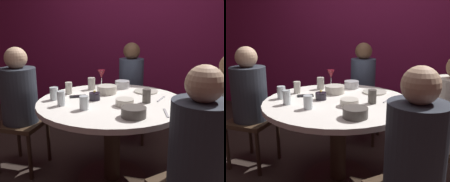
{
  "view_description": "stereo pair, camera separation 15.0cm",
  "coord_description": "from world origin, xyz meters",
  "views": [
    {
      "loc": [
        0.5,
        -1.96,
        1.34
      ],
      "look_at": [
        0.0,
        0.0,
        0.82
      ],
      "focal_mm": 40.88,
      "sensor_mm": 36.0,
      "label": 1
    },
    {
      "loc": [
        0.64,
        -1.91,
        1.34
      ],
      "look_at": [
        0.0,
        0.0,
        0.82
      ],
      "focal_mm": 40.88,
      "sensor_mm": 36.0,
      "label": 2
    }
  ],
  "objects": [
    {
      "name": "cell_phone",
      "position": [
        -0.31,
        0.03,
        0.74
      ],
      "size": [
        0.16,
        0.13,
        0.01
      ],
      "primitive_type": "cube",
      "rotation": [
        0.0,
        0.0,
        2.07
      ],
      "color": "black",
      "rests_on": "dining_table"
    },
    {
      "name": "candle_holder",
      "position": [
        -0.14,
        -0.02,
        0.77
      ],
      "size": [
        0.09,
        0.09,
        0.08
      ],
      "color": "black",
      "rests_on": "dining_table"
    },
    {
      "name": "wine_glass",
      "position": [
        -0.22,
        0.42,
        0.87
      ],
      "size": [
        0.08,
        0.08,
        0.18
      ],
      "color": "silver",
      "rests_on": "dining_table"
    },
    {
      "name": "cup_far_edge",
      "position": [
        -0.47,
        -0.1,
        0.79
      ],
      "size": [
        0.07,
        0.07,
        0.11
      ],
      "primitive_type": "cylinder",
      "color": "silver",
      "rests_on": "dining_table"
    },
    {
      "name": "seated_diner_left",
      "position": [
        -0.87,
        0.0,
        0.72
      ],
      "size": [
        0.4,
        0.4,
        1.16
      ],
      "rotation": [
        0.0,
        0.0,
        6.28
      ],
      "color": "#3F2D1E",
      "rests_on": "ground"
    },
    {
      "name": "seated_diner_front_right",
      "position": [
        0.64,
        -0.64,
        0.71
      ],
      "size": [
        0.57,
        0.57,
        1.15
      ],
      "rotation": [
        0.0,
        0.0,
        2.36
      ],
      "color": "#3F2D1E",
      "rests_on": "ground"
    },
    {
      "name": "cup_near_candle",
      "position": [
        0.28,
        0.01,
        0.79
      ],
      "size": [
        0.07,
        0.07,
        0.11
      ],
      "primitive_type": "cylinder",
      "color": "#4C4742",
      "rests_on": "dining_table"
    },
    {
      "name": "bowl_small_white",
      "position": [
        0.24,
        -0.35,
        0.77
      ],
      "size": [
        0.17,
        0.17,
        0.07
      ],
      "primitive_type": "cylinder",
      "color": "#4C4742",
      "rests_on": "dining_table"
    },
    {
      "name": "cup_by_left_diner",
      "position": [
        -0.29,
        0.32,
        0.8
      ],
      "size": [
        0.07,
        0.07,
        0.11
      ],
      "primitive_type": "cylinder",
      "color": "#B2ADA3",
      "rests_on": "dining_table"
    },
    {
      "name": "bowl_sauce_side",
      "position": [
        -0.1,
        0.21,
        0.77
      ],
      "size": [
        0.18,
        0.18,
        0.07
      ],
      "primitive_type": "cylinder",
      "color": "beige",
      "rests_on": "dining_table"
    },
    {
      "name": "back_wall",
      "position": [
        0.0,
        1.76,
        1.3
      ],
      "size": [
        6.0,
        0.1,
        2.6
      ],
      "primitive_type": "cube",
      "color": "maroon",
      "rests_on": "ground"
    },
    {
      "name": "cup_beside_wine",
      "position": [
        -0.35,
        -0.23,
        0.8
      ],
      "size": [
        0.06,
        0.06,
        0.11
      ],
      "primitive_type": "cylinder",
      "color": "silver",
      "rests_on": "dining_table"
    },
    {
      "name": "bowl_serving_large",
      "position": [
        -0.01,
        0.45,
        0.77
      ],
      "size": [
        0.14,
        0.14,
        0.07
      ],
      "primitive_type": "cylinder",
      "color": "#B7B7BC",
      "rests_on": "dining_table"
    },
    {
      "name": "bowl_salad_center",
      "position": [
        0.13,
        -0.11,
        0.77
      ],
      "size": [
        0.14,
        0.14,
        0.05
      ],
      "primitive_type": "cylinder",
      "color": "beige",
      "rests_on": "dining_table"
    },
    {
      "name": "cup_by_right_diner",
      "position": [
        -0.14,
        -0.28,
        0.79
      ],
      "size": [
        0.07,
        0.07,
        0.1
      ],
      "primitive_type": "cylinder",
      "color": "silver",
      "rests_on": "dining_table"
    },
    {
      "name": "cup_center_front",
      "position": [
        -0.43,
        0.11,
        0.79
      ],
      "size": [
        0.06,
        0.06,
        0.11
      ],
      "primitive_type": "cylinder",
      "color": "beige",
      "rests_on": "dining_table"
    },
    {
      "name": "knife_near_plate",
      "position": [
        0.45,
        -0.22,
        0.74
      ],
      "size": [
        0.05,
        0.18,
        0.01
      ],
      "primitive_type": "cube",
      "rotation": [
        0.0,
        0.0,
        0.2
      ],
      "color": "#B7B7BC",
      "rests_on": "dining_table"
    },
    {
      "name": "dining_table",
      "position": [
        0.0,
        0.0,
        0.57
      ],
      "size": [
        1.22,
        1.22,
        0.74
      ],
      "color": "white",
      "rests_on": "ground"
    },
    {
      "name": "fork_near_plate",
      "position": [
        0.39,
        0.13,
        0.74
      ],
      "size": [
        0.06,
        0.18,
        0.01
      ],
      "primitive_type": "cube",
      "rotation": [
        0.0,
        0.0,
        -0.26
      ],
      "color": "#B7B7BC",
      "rests_on": "dining_table"
    },
    {
      "name": "ground_plane",
      "position": [
        0.0,
        0.0,
        0.0
      ],
      "size": [
        8.0,
        8.0,
        0.0
      ],
      "primitive_type": "plane",
      "color": "#2D231E"
    },
    {
      "name": "dinner_plate",
      "position": [
        0.24,
        0.34,
        0.75
      ],
      "size": [
        0.22,
        0.22,
        0.01
      ],
      "primitive_type": "cylinder",
      "color": "beige",
      "rests_on": "dining_table"
    },
    {
      "name": "seated_diner_back",
      "position": [
        0.0,
        0.9,
        0.71
      ],
      "size": [
        0.4,
        0.4,
        1.16
      ],
      "rotation": [
        0.0,
        0.0,
        4.71
      ],
      "color": "#3F2D1E",
      "rests_on": "ground"
    }
  ]
}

